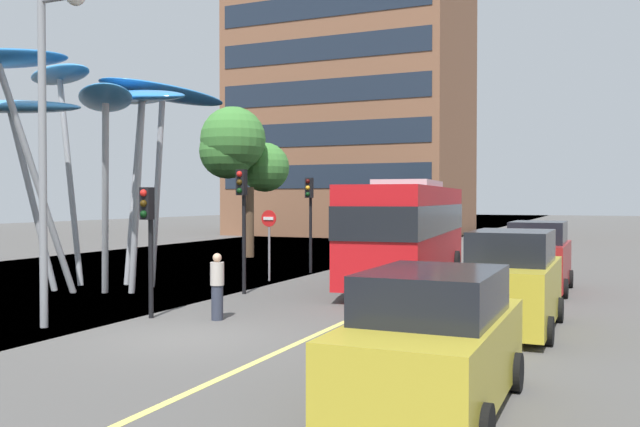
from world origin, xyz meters
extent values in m
cube|color=#54514F|center=(0.00, 0.00, -0.05)|extent=(120.00, 240.00, 0.10)
cube|color=#E0D666|center=(2.50, 0.00, 0.00)|extent=(0.16, 144.00, 0.01)
cube|color=red|center=(1.88, 10.73, 1.87)|extent=(3.49, 10.80, 3.04)
cube|color=black|center=(1.88, 10.73, 2.29)|extent=(3.52, 10.91, 0.97)
cube|color=yellow|center=(1.38, 15.95, 3.09)|extent=(1.37, 0.23, 0.36)
cube|color=#B2B2B7|center=(1.88, 10.73, 3.51)|extent=(2.21, 3.88, 0.24)
cylinder|color=black|center=(2.81, 14.12, 0.48)|extent=(0.37, 0.98, 0.96)
cylinder|color=black|center=(0.33, 13.88, 0.48)|extent=(0.37, 0.98, 0.96)
cylinder|color=black|center=(3.40, 7.94, 0.48)|extent=(0.37, 0.98, 0.96)
cylinder|color=black|center=(0.92, 7.70, 0.48)|extent=(0.37, 0.98, 0.96)
cylinder|color=#9EA0A5|center=(-5.24, 4.95, 3.09)|extent=(0.81, 0.37, 6.20)
ellipsoid|color=#2D7FD1|center=(-4.96, 4.89, 6.19)|extent=(3.75, 2.34, 0.91)
cylinder|color=#9EA0A5|center=(-5.75, 6.65, 3.30)|extent=(0.55, 0.59, 6.62)
ellipsoid|color=#2D7FD1|center=(-5.62, 6.80, 6.60)|extent=(4.05, 4.29, 1.03)
cylinder|color=#9EA0A5|center=(-7.05, 7.06, 3.30)|extent=(0.30, 1.19, 6.63)
ellipsoid|color=#4CA3E5|center=(-7.09, 7.55, 6.60)|extent=(1.52, 3.14, 0.86)
cylinder|color=#9EA0A5|center=(-8.99, 6.00, 3.70)|extent=(1.56, 0.67, 7.44)
ellipsoid|color=#4299E0|center=(-9.65, 6.21, 7.40)|extent=(3.74, 2.32, 0.73)
cylinder|color=#9EA0A5|center=(-8.71, 4.06, 2.97)|extent=(1.36, 1.04, 5.98)
ellipsoid|color=#4CA3E5|center=(-9.25, 3.68, 5.93)|extent=(4.50, 3.83, 0.64)
cylinder|color=#9EA0A5|center=(-7.67, 3.26, 3.53)|extent=(1.04, 2.39, 7.13)
cylinder|color=#9EA0A5|center=(-5.81, 4.15, 2.97)|extent=(1.35, 1.41, 5.99)
ellipsoid|color=#388EDB|center=(-5.27, 3.59, 5.94)|extent=(3.55, 3.65, 0.64)
cylinder|color=black|center=(-2.14, 1.61, 1.63)|extent=(0.12, 0.12, 3.27)
cube|color=black|center=(-2.14, 1.47, 2.87)|extent=(0.28, 0.24, 0.80)
sphere|color=red|center=(-2.14, 1.34, 3.13)|extent=(0.18, 0.18, 0.18)
sphere|color=#3A2707|center=(-2.14, 1.34, 2.87)|extent=(0.18, 0.18, 0.18)
sphere|color=black|center=(-2.14, 1.34, 2.61)|extent=(0.18, 0.18, 0.18)
cylinder|color=black|center=(-2.16, 6.28, 1.95)|extent=(0.12, 0.12, 3.90)
cube|color=black|center=(-2.16, 6.14, 3.50)|extent=(0.28, 0.24, 0.80)
sphere|color=red|center=(-2.16, 6.01, 3.76)|extent=(0.18, 0.18, 0.18)
sphere|color=#3A2707|center=(-2.16, 6.01, 3.50)|extent=(0.18, 0.18, 0.18)
sphere|color=black|center=(-2.16, 6.01, 3.24)|extent=(0.18, 0.18, 0.18)
cylinder|color=black|center=(-2.77, 12.68, 1.92)|extent=(0.12, 0.12, 3.83)
cube|color=black|center=(-2.77, 12.54, 3.43)|extent=(0.28, 0.24, 0.80)
sphere|color=#390706|center=(-2.77, 12.41, 3.69)|extent=(0.18, 0.18, 0.18)
sphere|color=orange|center=(-2.77, 12.41, 3.43)|extent=(0.18, 0.18, 0.18)
sphere|color=black|center=(-2.77, 12.41, 3.17)|extent=(0.18, 0.18, 0.18)
cube|color=gold|center=(6.14, -2.79, 0.75)|extent=(1.88, 4.52, 1.14)
cube|color=black|center=(6.14, -2.79, 1.65)|extent=(1.73, 2.48, 0.66)
cylinder|color=black|center=(7.08, -1.38, 0.30)|extent=(0.20, 0.60, 0.60)
cylinder|color=black|center=(5.20, -1.38, 0.30)|extent=(0.20, 0.60, 0.60)
cylinder|color=black|center=(5.20, -4.19, 0.30)|extent=(0.20, 0.60, 0.60)
cube|color=gold|center=(6.35, 3.66, 0.85)|extent=(1.84, 4.58, 1.35)
cube|color=black|center=(6.35, 3.66, 1.89)|extent=(1.69, 2.52, 0.73)
cylinder|color=black|center=(7.26, 5.08, 0.30)|extent=(0.20, 0.60, 0.60)
cylinder|color=black|center=(5.43, 5.08, 0.30)|extent=(0.20, 0.60, 0.60)
cylinder|color=black|center=(7.26, 2.24, 0.30)|extent=(0.20, 0.60, 0.60)
cylinder|color=black|center=(5.43, 2.24, 0.30)|extent=(0.20, 0.60, 0.60)
cube|color=maroon|center=(6.24, 10.60, 0.87)|extent=(1.78, 4.24, 1.38)
cube|color=black|center=(6.24, 10.60, 1.91)|extent=(1.64, 2.33, 0.69)
cylinder|color=black|center=(7.13, 11.92, 0.30)|extent=(0.20, 0.60, 0.60)
cylinder|color=black|center=(5.35, 11.92, 0.30)|extent=(0.20, 0.60, 0.60)
cylinder|color=black|center=(7.13, 9.29, 0.30)|extent=(0.20, 0.60, 0.60)
cylinder|color=black|center=(5.35, 9.29, 0.30)|extent=(0.20, 0.60, 0.60)
cylinder|color=gray|center=(-3.63, -0.40, 3.84)|extent=(0.18, 0.18, 7.68)
cylinder|color=brown|center=(-8.69, 18.10, 1.79)|extent=(0.50, 0.50, 3.59)
sphere|color=#428438|center=(-8.40, 19.25, 4.66)|extent=(2.60, 2.60, 2.60)
sphere|color=#428438|center=(-9.08, 17.17, 5.99)|extent=(3.28, 3.28, 3.28)
sphere|color=#428438|center=(-9.33, 17.05, 5.41)|extent=(2.81, 2.81, 2.81)
cylinder|color=#2D3342|center=(-0.47, 2.03, 0.43)|extent=(0.29, 0.29, 0.86)
cylinder|color=#B2A89E|center=(-0.47, 2.03, 1.14)|extent=(0.34, 0.34, 0.57)
sphere|color=tan|center=(-0.47, 2.03, 1.54)|extent=(0.22, 0.22, 0.22)
cylinder|color=gray|center=(-3.02, 9.58, 1.29)|extent=(0.08, 0.08, 2.58)
cylinder|color=red|center=(-3.02, 9.55, 2.28)|extent=(0.60, 0.03, 0.60)
cube|color=white|center=(-3.02, 9.52, 2.28)|extent=(0.40, 0.04, 0.11)
cube|color=brown|center=(-12.13, 42.54, 13.06)|extent=(18.31, 14.22, 26.13)
cube|color=#1E2838|center=(-12.13, 35.41, 4.74)|extent=(17.21, 0.08, 1.83)
cube|color=#1E2838|center=(-12.13, 35.41, 8.00)|extent=(17.21, 0.08, 1.83)
cube|color=#1E2838|center=(-12.13, 35.41, 11.27)|extent=(17.21, 0.08, 1.83)
cube|color=#1E2838|center=(-12.13, 35.41, 14.53)|extent=(17.21, 0.08, 1.83)
cube|color=#1E2838|center=(-12.13, 35.41, 17.80)|extent=(17.21, 0.08, 1.83)
camera|label=1|loc=(8.46, -12.09, 2.97)|focal=37.83mm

